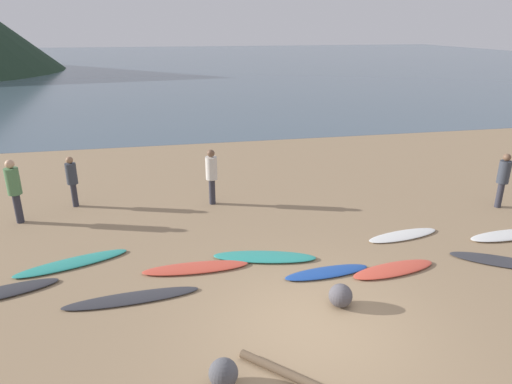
% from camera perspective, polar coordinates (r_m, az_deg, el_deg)
% --- Properties ---
extents(ground_plane, '(120.00, 120.00, 0.20)m').
position_cam_1_polar(ground_plane, '(17.56, -3.22, 2.69)').
color(ground_plane, '#997C5B').
rests_on(ground_plane, ground).
extents(ocean_water, '(140.00, 100.00, 0.01)m').
position_cam_1_polar(ocean_water, '(70.84, -10.13, 15.74)').
color(ocean_water, '#475B6B').
rests_on(ocean_water, ground).
extents(surfboard_1, '(2.55, 1.33, 0.08)m').
position_cam_1_polar(surfboard_1, '(11.39, -21.99, -8.23)').
color(surfboard_1, teal).
rests_on(surfboard_1, ground).
extents(surfboard_2, '(2.70, 0.66, 0.06)m').
position_cam_1_polar(surfboard_2, '(9.69, -15.26, -12.68)').
color(surfboard_2, '#333338').
rests_on(surfboard_2, ground).
extents(surfboard_3, '(2.38, 0.58, 0.09)m').
position_cam_1_polar(surfboard_3, '(10.47, -7.54, -9.37)').
color(surfboard_3, '#D84C38').
rests_on(surfboard_3, ground).
extents(surfboard_4, '(2.49, 1.17, 0.09)m').
position_cam_1_polar(surfboard_4, '(10.82, 1.07, -8.10)').
color(surfboard_4, teal).
rests_on(surfboard_4, ground).
extents(surfboard_5, '(2.00, 0.63, 0.08)m').
position_cam_1_polar(surfboard_5, '(10.33, 8.86, -9.89)').
color(surfboard_5, '#1E479E').
rests_on(surfboard_5, ground).
extents(surfboard_6, '(2.12, 0.88, 0.08)m').
position_cam_1_polar(surfboard_6, '(10.77, 16.83, -9.23)').
color(surfboard_6, '#D84C38').
rests_on(surfboard_6, ground).
extents(surfboard_7, '(2.12, 0.86, 0.07)m').
position_cam_1_polar(surfboard_7, '(12.49, 17.89, -5.17)').
color(surfboard_7, white).
rests_on(surfboard_7, ground).
extents(surfboard_8, '(2.15, 1.66, 0.06)m').
position_cam_1_polar(surfboard_8, '(12.08, 28.23, -7.63)').
color(surfboard_8, '#333338').
rests_on(surfboard_8, ground).
extents(surfboard_9, '(2.20, 0.68, 0.09)m').
position_cam_1_polar(surfboard_9, '(13.54, 28.88, -4.75)').
color(surfboard_9, white).
rests_on(surfboard_9, ground).
extents(person_0, '(0.35, 0.35, 1.71)m').
position_cam_1_polar(person_0, '(13.74, -5.59, 2.47)').
color(person_0, '#2D2D38').
rests_on(person_0, ground).
extents(person_1, '(0.31, 0.31, 1.55)m').
position_cam_1_polar(person_1, '(14.57, -22.03, 1.69)').
color(person_1, '#2D2D38').
rests_on(person_1, ground).
extents(person_2, '(0.34, 0.34, 1.66)m').
position_cam_1_polar(person_2, '(15.28, 28.53, 1.75)').
color(person_2, '#2D2D38').
rests_on(person_2, ground).
extents(person_3, '(0.37, 0.37, 1.81)m').
position_cam_1_polar(person_3, '(13.96, -28.02, 0.65)').
color(person_3, '#2D2D38').
rests_on(person_3, ground).
extents(driftwood_log, '(1.42, 1.40, 0.14)m').
position_cam_1_polar(driftwood_log, '(7.63, 4.41, -21.89)').
color(driftwood_log, brown).
rests_on(driftwood_log, ground).
extents(beach_rock_near, '(0.45, 0.45, 0.45)m').
position_cam_1_polar(beach_rock_near, '(7.43, -4.10, -21.65)').
color(beach_rock_near, '#4C4C51').
rests_on(beach_rock_near, ground).
extents(beach_rock_far, '(0.46, 0.46, 0.46)m').
position_cam_1_polar(beach_rock_far, '(9.22, 10.52, -12.61)').
color(beach_rock_far, '#4F4C51').
rests_on(beach_rock_far, ground).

